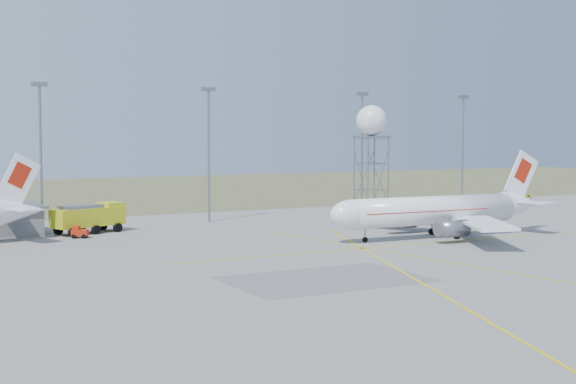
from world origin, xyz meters
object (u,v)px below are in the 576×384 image
radar_tower (371,154)px  baggage_tug (80,233)px  fire_truck (90,219)px  airliner_main (436,211)px

radar_tower → baggage_tug: radar_tower is taller
radar_tower → fire_truck: bearing=-178.1°
fire_truck → baggage_tug: 5.41m
radar_tower → fire_truck: radar_tower is taller
radar_tower → baggage_tug: size_ratio=7.61×
airliner_main → baggage_tug: airliner_main is taller
fire_truck → baggage_tug: (-2.57, -4.58, -1.33)m
radar_tower → baggage_tug: 50.66m
fire_truck → radar_tower: bearing=-17.9°
radar_tower → airliner_main: bearing=-107.4°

